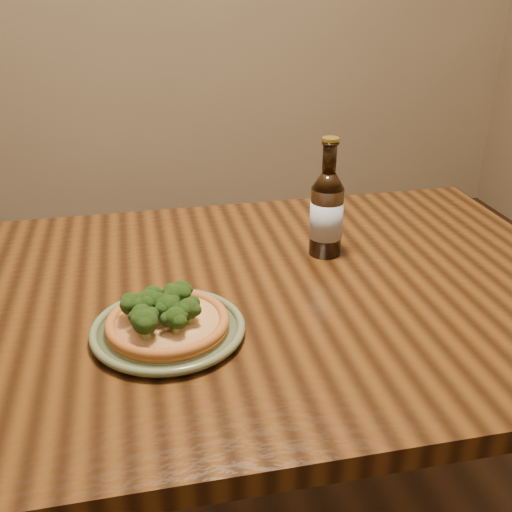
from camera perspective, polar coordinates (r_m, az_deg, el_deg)
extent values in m
cube|color=#44260E|center=(1.14, -6.95, -4.73)|extent=(1.60, 0.90, 0.04)
cylinder|color=#44260E|center=(1.84, 15.77, -6.22)|extent=(0.07, 0.07, 0.71)
cylinder|color=#5B6747|center=(1.02, -8.35, -7.13)|extent=(0.24, 0.24, 0.01)
torus|color=#5B6747|center=(1.01, -8.37, -6.80)|extent=(0.26, 0.26, 0.01)
torus|color=#5B6747|center=(1.01, -8.37, -6.85)|extent=(0.21, 0.21, 0.01)
cylinder|color=#AB6026|center=(1.01, -8.39, -6.56)|extent=(0.20, 0.20, 0.01)
torus|color=#AB6026|center=(1.01, -8.42, -6.18)|extent=(0.21, 0.21, 0.02)
cylinder|color=#F4DE95|center=(1.01, -8.42, -6.18)|extent=(0.17, 0.17, 0.01)
sphere|color=#2E5119|center=(1.04, -9.79, -3.62)|extent=(0.04, 0.04, 0.03)
sphere|color=#2E5119|center=(0.96, -7.68, -5.86)|extent=(0.05, 0.05, 0.04)
sphere|color=#2E5119|center=(0.99, -8.43, -4.76)|extent=(0.05, 0.05, 0.04)
sphere|color=#2E5119|center=(1.01, -7.73, -3.79)|extent=(0.06, 0.06, 0.04)
sphere|color=#2E5119|center=(0.98, -6.43, -5.01)|extent=(0.05, 0.05, 0.04)
sphere|color=#2E5119|center=(1.05, -7.08, -3.14)|extent=(0.04, 0.04, 0.03)
sphere|color=#2E5119|center=(0.95, -10.52, -6.17)|extent=(0.06, 0.06, 0.04)
sphere|color=#2E5119|center=(1.00, -11.76, -4.52)|extent=(0.05, 0.05, 0.04)
sphere|color=#2E5119|center=(0.98, -10.83, -5.51)|extent=(0.04, 0.04, 0.04)
sphere|color=#2E5119|center=(1.01, -10.04, -4.23)|extent=(0.04, 0.04, 0.04)
cylinder|color=black|center=(1.26, 6.69, 3.28)|extent=(0.07, 0.07, 0.15)
cone|color=black|center=(1.23, 6.91, 7.15)|extent=(0.07, 0.07, 0.03)
cylinder|color=black|center=(1.21, 7.03, 9.34)|extent=(0.03, 0.03, 0.07)
torus|color=black|center=(1.21, 7.10, 10.63)|extent=(0.04, 0.04, 0.01)
cylinder|color=#A58C33|center=(1.20, 7.12, 10.98)|extent=(0.03, 0.03, 0.01)
cylinder|color=#ACBACF|center=(1.26, 6.70, 3.49)|extent=(0.07, 0.07, 0.08)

